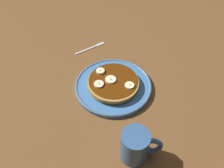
{
  "coord_description": "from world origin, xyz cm",
  "views": [
    {
      "loc": [
        0.43,
        -53.69,
        60.4
      ],
      "look_at": [
        0.0,
        0.0,
        1.79
      ],
      "focal_mm": 38.22,
      "sensor_mm": 36.0,
      "label": 1
    }
  ],
  "objects_px": {
    "banana_slice_3": "(99,71)",
    "fork": "(91,47)",
    "banana_slice_1": "(97,84)",
    "coffee_mug": "(134,146)",
    "banana_slice_0": "(109,79)",
    "pancake_stack": "(112,83)",
    "plate": "(112,86)",
    "banana_slice_2": "(128,85)"
  },
  "relations": [
    {
      "from": "banana_slice_3",
      "to": "fork",
      "type": "distance_m",
      "value": 0.18
    },
    {
      "from": "banana_slice_1",
      "to": "coffee_mug",
      "type": "xyz_separation_m",
      "value": [
        0.11,
        -0.22,
        0.01
      ]
    },
    {
      "from": "banana_slice_0",
      "to": "fork",
      "type": "distance_m",
      "value": 0.23
    },
    {
      "from": "pancake_stack",
      "to": "fork",
      "type": "relative_size",
      "value": 1.57
    },
    {
      "from": "pancake_stack",
      "to": "fork",
      "type": "bearing_deg",
      "value": 112.01
    },
    {
      "from": "banana_slice_0",
      "to": "banana_slice_1",
      "type": "xyz_separation_m",
      "value": [
        -0.04,
        -0.02,
        0.0
      ]
    },
    {
      "from": "plate",
      "to": "banana_slice_3",
      "type": "relative_size",
      "value": 9.02
    },
    {
      "from": "banana_slice_0",
      "to": "banana_slice_2",
      "type": "relative_size",
      "value": 1.18
    },
    {
      "from": "banana_slice_1",
      "to": "coffee_mug",
      "type": "distance_m",
      "value": 0.25
    },
    {
      "from": "banana_slice_2",
      "to": "fork",
      "type": "relative_size",
      "value": 0.27
    },
    {
      "from": "pancake_stack",
      "to": "banana_slice_1",
      "type": "relative_size",
      "value": 5.56
    },
    {
      "from": "coffee_mug",
      "to": "fork",
      "type": "xyz_separation_m",
      "value": [
        -0.15,
        0.46,
        -0.05
      ]
    },
    {
      "from": "pancake_stack",
      "to": "banana_slice_0",
      "type": "relative_size",
      "value": 4.94
    },
    {
      "from": "banana_slice_1",
      "to": "banana_slice_3",
      "type": "relative_size",
      "value": 1.12
    },
    {
      "from": "banana_slice_3",
      "to": "plate",
      "type": "bearing_deg",
      "value": -40.73
    },
    {
      "from": "banana_slice_0",
      "to": "banana_slice_3",
      "type": "relative_size",
      "value": 1.26
    },
    {
      "from": "coffee_mug",
      "to": "fork",
      "type": "relative_size",
      "value": 0.96
    },
    {
      "from": "banana_slice_2",
      "to": "fork",
      "type": "height_order",
      "value": "banana_slice_2"
    },
    {
      "from": "banana_slice_0",
      "to": "banana_slice_3",
      "type": "bearing_deg",
      "value": 135.33
    },
    {
      "from": "banana_slice_3",
      "to": "fork",
      "type": "bearing_deg",
      "value": 103.83
    },
    {
      "from": "banana_slice_3",
      "to": "banana_slice_0",
      "type": "bearing_deg",
      "value": -44.67
    },
    {
      "from": "plate",
      "to": "fork",
      "type": "distance_m",
      "value": 0.23
    },
    {
      "from": "banana_slice_0",
      "to": "coffee_mug",
      "type": "height_order",
      "value": "coffee_mug"
    },
    {
      "from": "plate",
      "to": "banana_slice_1",
      "type": "xyz_separation_m",
      "value": [
        -0.05,
        -0.02,
        0.03
      ]
    },
    {
      "from": "pancake_stack",
      "to": "banana_slice_2",
      "type": "relative_size",
      "value": 5.83
    },
    {
      "from": "pancake_stack",
      "to": "banana_slice_3",
      "type": "height_order",
      "value": "banana_slice_3"
    },
    {
      "from": "pancake_stack",
      "to": "banana_slice_1",
      "type": "bearing_deg",
      "value": -157.4
    },
    {
      "from": "banana_slice_2",
      "to": "fork",
      "type": "bearing_deg",
      "value": 120.39
    },
    {
      "from": "banana_slice_2",
      "to": "coffee_mug",
      "type": "xyz_separation_m",
      "value": [
        0.01,
        -0.22,
        0.01
      ]
    },
    {
      "from": "banana_slice_2",
      "to": "banana_slice_3",
      "type": "bearing_deg",
      "value": 146.81
    },
    {
      "from": "pancake_stack",
      "to": "coffee_mug",
      "type": "distance_m",
      "value": 0.25
    },
    {
      "from": "fork",
      "to": "coffee_mug",
      "type": "bearing_deg",
      "value": -72.24
    },
    {
      "from": "plate",
      "to": "fork",
      "type": "relative_size",
      "value": 2.28
    },
    {
      "from": "banana_slice_2",
      "to": "coffee_mug",
      "type": "relative_size",
      "value": 0.28
    },
    {
      "from": "banana_slice_3",
      "to": "coffee_mug",
      "type": "xyz_separation_m",
      "value": [
        0.1,
        -0.28,
        0.01
      ]
    },
    {
      "from": "banana_slice_0",
      "to": "banana_slice_2",
      "type": "height_order",
      "value": "same"
    },
    {
      "from": "banana_slice_2",
      "to": "coffee_mug",
      "type": "bearing_deg",
      "value": -88.22
    },
    {
      "from": "plate",
      "to": "coffee_mug",
      "type": "bearing_deg",
      "value": -76.38
    },
    {
      "from": "plate",
      "to": "fork",
      "type": "height_order",
      "value": "plate"
    },
    {
      "from": "banana_slice_1",
      "to": "banana_slice_2",
      "type": "height_order",
      "value": "same"
    },
    {
      "from": "banana_slice_0",
      "to": "coffee_mug",
      "type": "distance_m",
      "value": 0.26
    },
    {
      "from": "coffee_mug",
      "to": "banana_slice_1",
      "type": "bearing_deg",
      "value": 115.33
    }
  ]
}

